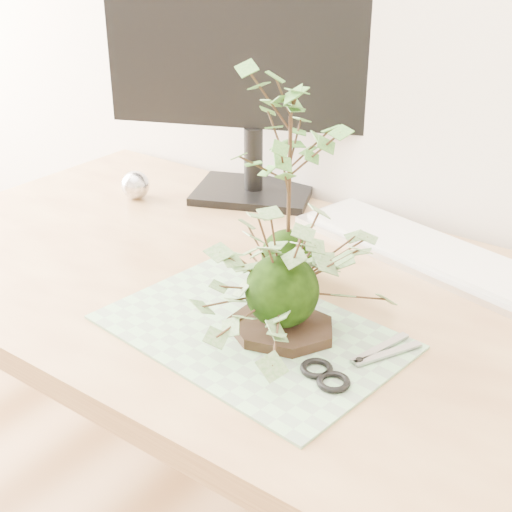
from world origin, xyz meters
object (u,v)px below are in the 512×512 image
at_px(ivy_kokedama, 283,259).
at_px(monitor, 256,48).
at_px(keyboard, 431,252).
at_px(desk, 335,361).
at_px(maple_kokedama, 290,130).

xyz_separation_m(ivy_kokedama, monitor, (-0.34, 0.40, 0.17)).
bearing_deg(keyboard, desk, -84.86).
distance_m(ivy_kokedama, monitor, 0.55).
relative_size(ivy_kokedama, keyboard, 0.64).
relative_size(desk, ivy_kokedama, 4.75).
bearing_deg(keyboard, monitor, -174.75).
distance_m(desk, maple_kokedama, 0.35).
height_order(desk, monitor, monitor).
height_order(ivy_kokedama, maple_kokedama, maple_kokedama).
distance_m(desk, keyboard, 0.26).
xyz_separation_m(ivy_kokedama, maple_kokedama, (-0.08, 0.14, 0.12)).
bearing_deg(monitor, desk, -62.52).
distance_m(keyboard, monitor, 0.50).
distance_m(ivy_kokedama, keyboard, 0.37).
xyz_separation_m(desk, maple_kokedama, (-0.11, 0.04, 0.33)).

